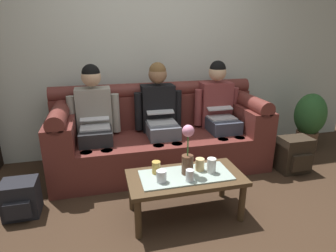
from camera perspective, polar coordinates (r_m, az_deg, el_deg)
name	(u,v)px	position (r m, az deg, el deg)	size (l,w,h in m)	color
ground_plane	(190,225)	(2.54, 4.48, -19.24)	(14.00, 14.00, 0.00)	#382619
back_wall_patterned	(150,39)	(3.65, -3.68, 17.02)	(6.00, 0.12, 2.90)	silver
couch	(160,136)	(3.35, -1.64, -2.09)	(2.42, 0.88, 0.96)	maroon
person_left	(94,117)	(3.19, -14.60, 1.70)	(0.56, 0.67, 1.22)	#232326
person_middle	(160,113)	(3.25, -1.67, 2.67)	(0.56, 0.67, 1.22)	#595B66
person_right	(219,109)	(3.48, 10.18, 3.44)	(0.56, 0.67, 1.22)	#383D4C
coffee_table	(186,181)	(2.47, 3.56, -10.98)	(0.99, 0.49, 0.40)	#47331E
flower_vase	(188,152)	(2.37, 3.99, -5.27)	(0.10, 0.10, 0.44)	brown
cup_near_left	(161,176)	(2.31, -1.34, -10.08)	(0.08, 0.08, 0.10)	silver
cup_near_right	(156,167)	(2.43, -2.40, -8.35)	(0.07, 0.07, 0.11)	gold
cup_far_center	(200,164)	(2.50, 6.44, -7.71)	(0.08, 0.08, 0.11)	#DBB77A
cup_far_left	(190,175)	(2.33, 4.49, -9.88)	(0.07, 0.07, 0.10)	silver
cup_far_right	(211,165)	(2.47, 8.76, -7.86)	(0.08, 0.08, 0.13)	white
backpack_right	(294,155)	(3.57, 24.13, -5.34)	(0.34, 0.28, 0.41)	#2D2319
backpack_left	(21,199)	(2.86, -27.54, -12.89)	(0.30, 0.29, 0.32)	black
potted_plant	(309,119)	(4.22, 26.63, 1.22)	(0.40, 0.40, 0.78)	brown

